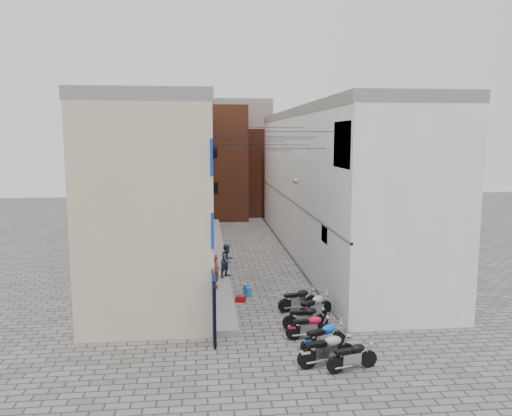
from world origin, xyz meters
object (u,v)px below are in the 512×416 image
object	(u,v)px
motorcycle_c	(324,335)
motorcycle_f	(314,306)
motorcycle_d	(310,325)
red_crate	(241,299)
motorcycle_e	(305,316)
water_jug_far	(246,289)
motorcycle_a	(352,355)
water_jug_near	(249,292)
motorcycle_b	(327,348)
person_b	(227,260)
person_a	(216,271)
motorcycle_g	(298,298)

from	to	relation	value
motorcycle_c	motorcycle_f	size ratio (longest dim) A/B	0.95
motorcycle_d	red_crate	distance (m)	4.92
motorcycle_e	motorcycle_f	distance (m)	1.09
motorcycle_c	water_jug_far	xyz separation A→B (m)	(-2.11, 6.47, -0.32)
motorcycle_a	water_jug_near	size ratio (longest dim) A/B	3.99
motorcycle_b	person_b	distance (m)	10.14
person_b	water_jug_near	world-z (taller)	person_b
water_jug_near	red_crate	size ratio (longest dim) A/B	1.08
motorcycle_c	person_a	distance (m)	7.67
motorcycle_f	water_jug_near	distance (m)	3.97
motorcycle_b	person_a	size ratio (longest dim) A/B	1.25
water_jug_near	red_crate	bearing A→B (deg)	-122.61
motorcycle_d	red_crate	xyz separation A→B (m)	(-2.19, 4.39, -0.39)
motorcycle_b	person_b	world-z (taller)	person_b
water_jug_far	person_b	bearing A→B (deg)	109.56
motorcycle_a	water_jug_near	bearing A→B (deg)	-175.47
motorcycle_a	water_jug_near	xyz separation A→B (m)	(-2.59, 7.61, -0.29)
motorcycle_a	motorcycle_d	size ratio (longest dim) A/B	1.00
motorcycle_d	motorcycle_f	size ratio (longest dim) A/B	0.88
motorcycle_g	person_a	size ratio (longest dim) A/B	1.14
motorcycle_d	person_a	bearing A→B (deg)	-154.04
motorcycle_g	red_crate	xyz separation A→B (m)	(-2.35, 1.38, -0.41)
motorcycle_a	water_jug_far	distance (m)	8.41
person_b	water_jug_near	size ratio (longest dim) A/B	3.85
water_jug_far	motorcycle_e	bearing A→B (deg)	-67.22
person_a	motorcycle_g	bearing A→B (deg)	-124.02
motorcycle_b	motorcycle_d	distance (m)	2.16
person_a	person_b	distance (m)	1.98
motorcycle_e	person_b	size ratio (longest dim) A/B	1.04
motorcycle_f	motorcycle_g	distance (m)	1.22
motorcycle_d	red_crate	world-z (taller)	motorcycle_d
water_jug_far	red_crate	distance (m)	1.07
person_a	motorcycle_b	bearing A→B (deg)	-152.49
motorcycle_b	water_jug_far	bearing A→B (deg)	-178.56
motorcycle_b	water_jug_near	xyz separation A→B (m)	(-1.88, 7.19, -0.37)
motorcycle_b	water_jug_near	distance (m)	7.44
motorcycle_f	red_crate	xyz separation A→B (m)	(-2.78, 2.52, -0.46)
motorcycle_e	person_b	xyz separation A→B (m)	(-2.66, 6.66, 0.59)
motorcycle_a	water_jug_far	size ratio (longest dim) A/B	3.72
motorcycle_b	motorcycle_a	bearing A→B (deg)	46.41
water_jug_near	motorcycle_a	bearing A→B (deg)	-71.22
motorcycle_b	red_crate	bearing A→B (deg)	-173.70
motorcycle_f	person_b	xyz separation A→B (m)	(-3.22, 5.73, 0.52)
motorcycle_b	person_b	xyz separation A→B (m)	(-2.72, 9.75, 0.51)
person_a	motorcycle_a	bearing A→B (deg)	-149.46
water_jug_near	water_jug_far	bearing A→B (deg)	100.49
motorcycle_b	red_crate	world-z (taller)	motorcycle_b
motorcycle_a	motorcycle_f	bearing A→B (deg)	168.57
person_a	motorcycle_f	bearing A→B (deg)	-130.58
motorcycle_d	person_a	world-z (taller)	person_a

